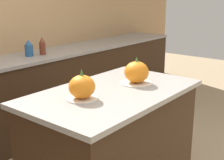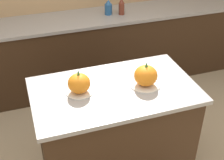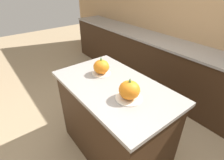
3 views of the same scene
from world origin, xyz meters
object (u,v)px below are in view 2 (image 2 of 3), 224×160
at_px(pumpkin_cake_left, 79,84).
at_px(bottle_tall, 122,7).
at_px(bottle_short, 108,7).
at_px(pumpkin_cake_right, 146,76).

height_order(pumpkin_cake_left, bottle_tall, pumpkin_cake_left).
bearing_deg(bottle_short, pumpkin_cake_right, -97.43).
height_order(bottle_tall, bottle_short, bottle_tall).
bearing_deg(pumpkin_cake_left, bottle_tall, 59.17).
bearing_deg(bottle_tall, pumpkin_cake_right, -103.12).
distance_m(pumpkin_cake_right, bottle_tall, 1.56).
xyz_separation_m(pumpkin_cake_left, pumpkin_cake_right, (0.51, -0.07, 0.00)).
height_order(pumpkin_cake_left, pumpkin_cake_right, pumpkin_cake_right).
distance_m(pumpkin_cake_left, bottle_tall, 1.69).
bearing_deg(bottle_tall, bottle_short, 162.36).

